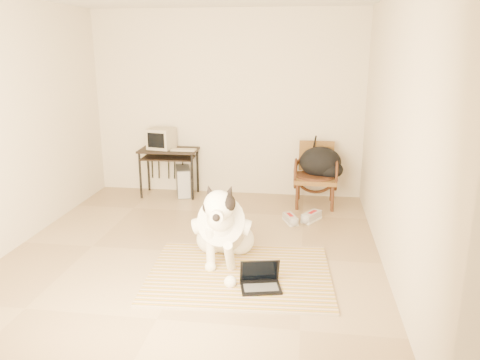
% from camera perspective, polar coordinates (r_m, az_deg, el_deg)
% --- Properties ---
extents(floor, '(4.50, 4.50, 0.00)m').
position_cam_1_polar(floor, '(5.19, -5.65, -8.77)').
color(floor, '#A08562').
rests_on(floor, ground).
extents(wall_back, '(4.50, 0.00, 4.50)m').
position_cam_1_polar(wall_back, '(6.98, -1.62, 9.19)').
color(wall_back, beige).
rests_on(wall_back, floor).
extents(wall_front, '(4.50, 0.00, 4.50)m').
position_cam_1_polar(wall_front, '(2.72, -17.43, -2.11)').
color(wall_front, beige).
rests_on(wall_front, floor).
extents(wall_left, '(0.00, 4.50, 4.50)m').
position_cam_1_polar(wall_left, '(5.62, -26.41, 5.95)').
color(wall_left, beige).
rests_on(wall_left, floor).
extents(wall_right, '(0.00, 4.50, 4.50)m').
position_cam_1_polar(wall_right, '(4.73, 18.26, 5.24)').
color(wall_right, beige).
rests_on(wall_right, floor).
extents(rug, '(1.85, 1.46, 0.02)m').
position_cam_1_polar(rug, '(4.69, -0.06, -11.39)').
color(rug, '#B68226').
rests_on(rug, floor).
extents(dog, '(0.62, 1.29, 0.94)m').
position_cam_1_polar(dog, '(4.83, -2.06, -5.83)').
color(dog, white).
rests_on(dog, rug).
extents(laptop, '(0.41, 0.34, 0.26)m').
position_cam_1_polar(laptop, '(4.41, 2.49, -12.18)').
color(laptop, black).
rests_on(laptop, rug).
extents(computer_desk, '(0.86, 0.50, 0.71)m').
position_cam_1_polar(computer_desk, '(7.02, -8.70, 2.92)').
color(computer_desk, black).
rests_on(computer_desk, floor).
extents(crt_monitor, '(0.40, 0.38, 0.30)m').
position_cam_1_polar(crt_monitor, '(7.04, -9.58, 5.01)').
color(crt_monitor, tan).
rests_on(crt_monitor, computer_desk).
extents(desk_keyboard, '(0.36, 0.13, 0.02)m').
position_cam_1_polar(desk_keyboard, '(6.88, -6.91, 3.67)').
color(desk_keyboard, tan).
rests_on(desk_keyboard, computer_desk).
extents(pc_tower, '(0.32, 0.49, 0.43)m').
position_cam_1_polar(pc_tower, '(7.11, -6.94, -0.15)').
color(pc_tower, '#4A4A4D').
rests_on(pc_tower, floor).
extents(rattan_chair, '(0.59, 0.57, 0.87)m').
position_cam_1_polar(rattan_chair, '(6.67, 9.20, 0.71)').
color(rattan_chair, brown).
rests_on(rattan_chair, floor).
extents(backpack, '(0.61, 0.48, 0.43)m').
position_cam_1_polar(backpack, '(6.64, 9.97, 2.02)').
color(backpack, black).
rests_on(backpack, rattan_chair).
extents(sneaker_left, '(0.22, 0.32, 0.10)m').
position_cam_1_polar(sneaker_left, '(6.02, 6.15, -4.78)').
color(sneaker_left, silver).
rests_on(sneaker_left, floor).
extents(sneaker_right, '(0.28, 0.35, 0.11)m').
position_cam_1_polar(sneaker_right, '(6.12, 8.70, -4.47)').
color(sneaker_right, silver).
rests_on(sneaker_right, floor).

